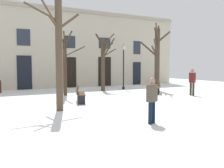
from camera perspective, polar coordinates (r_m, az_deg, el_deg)
name	(u,v)px	position (r m, az deg, el deg)	size (l,w,h in m)	color
ground_plane	(131,103)	(13.01, 4.32, -4.42)	(37.58, 37.58, 0.00)	white
building_facade	(67,47)	(22.42, -10.41, 8.29)	(23.48, 0.60, 7.01)	#BCB29E
tree_near_facade	(65,63)	(16.24, -10.78, 4.77)	(2.15, 1.68, 4.80)	#382B1E
tree_foreground	(157,56)	(19.51, 10.31, 6.31)	(1.85, 2.45, 5.11)	#423326
tree_left_of_center	(103,61)	(19.06, -2.01, 5.32)	(1.61, 2.77, 4.54)	#423326
tree_center	(58,43)	(11.00, -12.25, 9.23)	(2.62, 1.92, 6.04)	#4C3D2D
streetlamp	(124,62)	(20.29, 2.68, 5.13)	(0.30, 0.30, 3.68)	black
bench_by_litter_bin	(80,93)	(13.35, -7.45, -2.10)	(1.05, 1.89, 0.94)	#3D2819
bench_facing_shops	(157,87)	(17.54, 10.42, -0.66)	(1.43, 1.56, 0.93)	#51331E
person_crossing_plaza	(192,80)	(16.99, 18.03, 0.78)	(0.34, 0.43, 1.76)	#2D271E
person_by_shop_door	(152,99)	(8.46, 9.20, -3.34)	(0.43, 0.34, 1.57)	black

